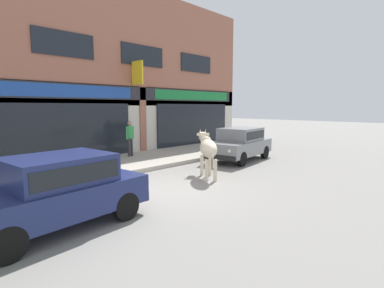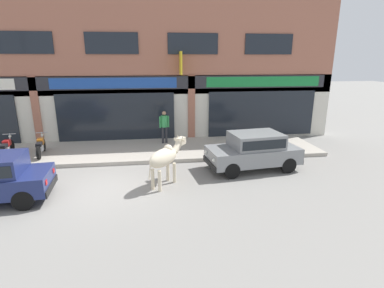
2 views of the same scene
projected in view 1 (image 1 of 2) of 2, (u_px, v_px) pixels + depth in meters
name	position (u px, v px, depth m)	size (l,w,h in m)	color
ground_plane	(159.00, 190.00, 8.68)	(90.00, 90.00, 0.00)	gray
sidewalk	(91.00, 168.00, 11.41)	(19.00, 3.61, 0.16)	#A8A093
shop_building	(63.00, 71.00, 12.35)	(23.00, 1.40, 8.20)	#9E604C
cow	(208.00, 148.00, 10.12)	(1.52, 1.81, 1.61)	beige
car_0	(57.00, 188.00, 5.91)	(3.71, 1.89, 1.46)	black
car_1	(240.00, 142.00, 13.41)	(3.74, 2.01, 1.46)	black
motorcycle_1	(1.00, 170.00, 8.88)	(0.56, 1.80, 0.88)	black
pedestrian	(130.00, 135.00, 13.52)	(0.49, 0.32, 1.60)	#2D2D33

